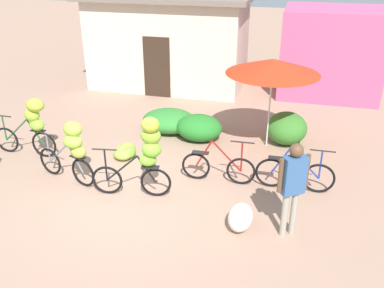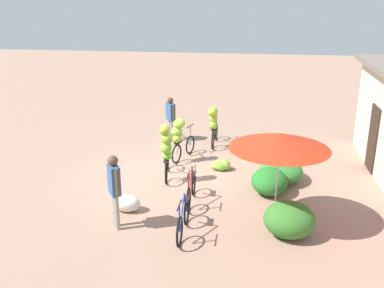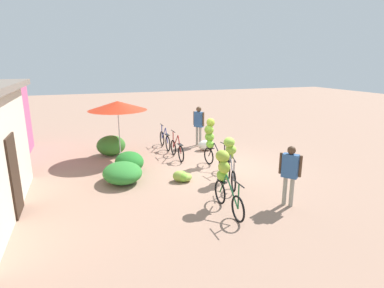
{
  "view_description": "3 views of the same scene",
  "coord_description": "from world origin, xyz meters",
  "px_view_note": "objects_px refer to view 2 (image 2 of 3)",
  "views": [
    {
      "loc": [
        3.03,
        -6.79,
        4.64
      ],
      "look_at": [
        0.98,
        1.11,
        0.76
      ],
      "focal_mm": 39.06,
      "sensor_mm": 36.0,
      "label": 1
    },
    {
      "loc": [
        11.71,
        2.54,
        5.07
      ],
      "look_at": [
        0.59,
        0.83,
        1.26
      ],
      "focal_mm": 40.8,
      "sensor_mm": 36.0,
      "label": 2
    },
    {
      "loc": [
        -9.66,
        4.34,
        3.68
      ],
      "look_at": [
        0.45,
        0.74,
        0.85
      ],
      "focal_mm": 29.06,
      "sensor_mm": 36.0,
      "label": 3
    }
  ],
  "objects_px": {
    "market_umbrella": "(279,141)",
    "bicycle_by_shop": "(191,190)",
    "produce_sack": "(126,203)",
    "bicycle_leftmost": "(214,123)",
    "bicycle_rightmost": "(183,220)",
    "person_bystander": "(171,115)",
    "bicycle_center_loaded": "(167,148)",
    "banana_pile_on_ground": "(221,165)",
    "bicycle_near_pile": "(179,135)",
    "person_vendor": "(114,184)"
  },
  "relations": [
    {
      "from": "bicycle_rightmost",
      "to": "produce_sack",
      "type": "relative_size",
      "value": 2.33
    },
    {
      "from": "bicycle_leftmost",
      "to": "banana_pile_on_ground",
      "type": "xyz_separation_m",
      "value": [
        2.11,
        0.47,
        -0.74
      ]
    },
    {
      "from": "bicycle_leftmost",
      "to": "bicycle_center_loaded",
      "type": "height_order",
      "value": "bicycle_center_loaded"
    },
    {
      "from": "bicycle_leftmost",
      "to": "bicycle_near_pile",
      "type": "height_order",
      "value": "bicycle_leftmost"
    },
    {
      "from": "produce_sack",
      "to": "person_vendor",
      "type": "relative_size",
      "value": 0.39
    },
    {
      "from": "produce_sack",
      "to": "person_bystander",
      "type": "relative_size",
      "value": 0.43
    },
    {
      "from": "market_umbrella",
      "to": "bicycle_rightmost",
      "type": "distance_m",
      "value": 2.75
    },
    {
      "from": "market_umbrella",
      "to": "bicycle_leftmost",
      "type": "xyz_separation_m",
      "value": [
        -5.36,
        -2.0,
        -1.18
      ]
    },
    {
      "from": "banana_pile_on_ground",
      "to": "person_bystander",
      "type": "height_order",
      "value": "person_bystander"
    },
    {
      "from": "bicycle_near_pile",
      "to": "banana_pile_on_ground",
      "type": "relative_size",
      "value": 2.02
    },
    {
      "from": "bicycle_leftmost",
      "to": "market_umbrella",
      "type": "bearing_deg",
      "value": 20.5
    },
    {
      "from": "person_vendor",
      "to": "bicycle_leftmost",
      "type": "bearing_deg",
      "value": 165.3
    },
    {
      "from": "bicycle_leftmost",
      "to": "banana_pile_on_ground",
      "type": "bearing_deg",
      "value": 12.46
    },
    {
      "from": "bicycle_leftmost",
      "to": "bicycle_center_loaded",
      "type": "bearing_deg",
      "value": -17.21
    },
    {
      "from": "bicycle_rightmost",
      "to": "banana_pile_on_ground",
      "type": "distance_m",
      "value": 4.03
    },
    {
      "from": "market_umbrella",
      "to": "bicycle_center_loaded",
      "type": "bearing_deg",
      "value": -125.43
    },
    {
      "from": "bicycle_leftmost",
      "to": "person_vendor",
      "type": "bearing_deg",
      "value": -14.7
    },
    {
      "from": "bicycle_near_pile",
      "to": "person_bystander",
      "type": "relative_size",
      "value": 0.96
    },
    {
      "from": "market_umbrella",
      "to": "bicycle_by_shop",
      "type": "height_order",
      "value": "market_umbrella"
    },
    {
      "from": "person_bystander",
      "to": "person_vendor",
      "type": "bearing_deg",
      "value": 0.36
    },
    {
      "from": "bicycle_leftmost",
      "to": "bicycle_rightmost",
      "type": "distance_m",
      "value": 6.13
    },
    {
      "from": "bicycle_center_loaded",
      "to": "bicycle_leftmost",
      "type": "bearing_deg",
      "value": 162.79
    },
    {
      "from": "bicycle_by_shop",
      "to": "bicycle_rightmost",
      "type": "height_order",
      "value": "bicycle_by_shop"
    },
    {
      "from": "bicycle_center_loaded",
      "to": "produce_sack",
      "type": "relative_size",
      "value": 2.49
    },
    {
      "from": "bicycle_near_pile",
      "to": "bicycle_rightmost",
      "type": "distance_m",
      "value": 4.67
    },
    {
      "from": "banana_pile_on_ground",
      "to": "person_vendor",
      "type": "distance_m",
      "value": 4.55
    },
    {
      "from": "bicycle_center_loaded",
      "to": "banana_pile_on_ground",
      "type": "distance_m",
      "value": 2.03
    },
    {
      "from": "bicycle_leftmost",
      "to": "person_vendor",
      "type": "distance_m",
      "value": 6.26
    },
    {
      "from": "bicycle_leftmost",
      "to": "bicycle_near_pile",
      "type": "bearing_deg",
      "value": -30.77
    },
    {
      "from": "market_umbrella",
      "to": "bicycle_center_loaded",
      "type": "distance_m",
      "value": 3.83
    },
    {
      "from": "market_umbrella",
      "to": "person_vendor",
      "type": "height_order",
      "value": "market_umbrella"
    },
    {
      "from": "market_umbrella",
      "to": "bicycle_near_pile",
      "type": "xyz_separation_m",
      "value": [
        -3.8,
        -2.93,
        -1.2
      ]
    },
    {
      "from": "bicycle_center_loaded",
      "to": "market_umbrella",
      "type": "bearing_deg",
      "value": 54.57
    },
    {
      "from": "banana_pile_on_ground",
      "to": "person_vendor",
      "type": "relative_size",
      "value": 0.44
    },
    {
      "from": "banana_pile_on_ground",
      "to": "bicycle_center_loaded",
      "type": "bearing_deg",
      "value": -52.88
    },
    {
      "from": "produce_sack",
      "to": "person_vendor",
      "type": "xyz_separation_m",
      "value": [
        0.83,
        0.02,
        0.88
      ]
    },
    {
      "from": "market_umbrella",
      "to": "person_bystander",
      "type": "relative_size",
      "value": 1.38
    },
    {
      "from": "bicycle_leftmost",
      "to": "person_vendor",
      "type": "relative_size",
      "value": 0.95
    },
    {
      "from": "market_umbrella",
      "to": "banana_pile_on_ground",
      "type": "xyz_separation_m",
      "value": [
        -3.24,
        -1.54,
        -1.92
      ]
    },
    {
      "from": "bicycle_rightmost",
      "to": "person_bystander",
      "type": "relative_size",
      "value": 1.0
    },
    {
      "from": "produce_sack",
      "to": "market_umbrella",
      "type": "bearing_deg",
      "value": 87.83
    },
    {
      "from": "produce_sack",
      "to": "bicycle_leftmost",
      "type": "bearing_deg",
      "value": 162.91
    },
    {
      "from": "bicycle_rightmost",
      "to": "bicycle_center_loaded",
      "type": "bearing_deg",
      "value": -161.28
    },
    {
      "from": "person_vendor",
      "to": "produce_sack",
      "type": "bearing_deg",
      "value": -178.88
    },
    {
      "from": "bicycle_near_pile",
      "to": "person_bystander",
      "type": "bearing_deg",
      "value": -161.01
    },
    {
      "from": "bicycle_leftmost",
      "to": "person_vendor",
      "type": "height_order",
      "value": "person_vendor"
    },
    {
      "from": "bicycle_center_loaded",
      "to": "bicycle_rightmost",
      "type": "height_order",
      "value": "bicycle_center_loaded"
    },
    {
      "from": "person_bystander",
      "to": "bicycle_rightmost",
      "type": "bearing_deg",
      "value": 13.74
    },
    {
      "from": "market_umbrella",
      "to": "bicycle_near_pile",
      "type": "relative_size",
      "value": 1.43
    },
    {
      "from": "bicycle_by_shop",
      "to": "person_bystander",
      "type": "height_order",
      "value": "person_bystander"
    }
  ]
}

